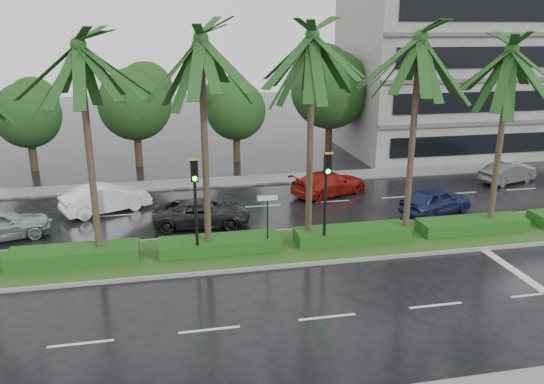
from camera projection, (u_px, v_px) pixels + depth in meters
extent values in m
plane|color=black|center=(293.00, 257.00, 22.68)|extent=(120.00, 120.00, 0.00)
cube|color=gray|center=(249.00, 180.00, 33.89)|extent=(40.00, 2.00, 0.12)
cube|color=gray|center=(287.00, 247.00, 23.59)|extent=(36.00, 4.00, 0.14)
cube|color=#2E551C|center=(287.00, 245.00, 23.57)|extent=(35.60, 3.70, 0.02)
cube|color=#254D16|center=(74.00, 255.00, 21.77)|extent=(5.20, 1.40, 0.60)
cube|color=#254D16|center=(220.00, 244.00, 22.91)|extent=(5.20, 1.40, 0.60)
cube|color=#254D16|center=(352.00, 234.00, 24.05)|extent=(5.20, 1.40, 0.60)
cube|color=#254D16|center=(472.00, 225.00, 25.19)|extent=(5.20, 1.40, 0.60)
cube|color=silver|center=(31.00, 221.00, 26.95)|extent=(2.00, 0.12, 0.01)
cube|color=silver|center=(81.00, 344.00, 16.48)|extent=(2.00, 0.12, 0.01)
cube|color=silver|center=(113.00, 216.00, 27.71)|extent=(2.00, 0.12, 0.01)
cube|color=silver|center=(209.00, 330.00, 17.24)|extent=(2.00, 0.12, 0.01)
cube|color=silver|center=(190.00, 211.00, 28.47)|extent=(2.00, 0.12, 0.01)
cube|color=silver|center=(327.00, 317.00, 18.00)|extent=(2.00, 0.12, 0.01)
cube|color=silver|center=(263.00, 206.00, 29.23)|extent=(2.00, 0.12, 0.01)
cube|color=silver|center=(436.00, 305.00, 18.75)|extent=(2.00, 0.12, 0.01)
cube|color=silver|center=(332.00, 201.00, 29.99)|extent=(2.00, 0.12, 0.01)
cube|color=silver|center=(535.00, 294.00, 19.51)|extent=(2.00, 0.12, 0.01)
cube|color=silver|center=(398.00, 197.00, 30.74)|extent=(2.00, 0.12, 0.01)
cube|color=silver|center=(461.00, 193.00, 31.50)|extent=(2.00, 0.12, 0.01)
cube|color=silver|center=(521.00, 189.00, 32.26)|extent=(2.00, 0.12, 0.01)
cube|color=silver|center=(514.00, 270.00, 21.48)|extent=(0.40, 6.00, 0.01)
cylinder|color=#3B2D22|center=(90.00, 159.00, 20.86)|extent=(0.28, 0.28, 8.65)
cylinder|color=#3B2D22|center=(100.00, 254.00, 22.08)|extent=(0.40, 0.40, 0.44)
cylinder|color=#3B2D22|center=(205.00, 152.00, 21.50)|extent=(0.28, 0.28, 8.87)
cylinder|color=#3B2D22|center=(209.00, 248.00, 22.75)|extent=(0.40, 0.40, 0.44)
cylinder|color=#3B2D22|center=(310.00, 144.00, 22.61)|extent=(0.28, 0.28, 8.98)
cylinder|color=#3B2D22|center=(308.00, 237.00, 23.88)|extent=(0.40, 0.40, 0.44)
cylinder|color=#3B2D22|center=(412.00, 143.00, 23.10)|extent=(0.28, 0.28, 8.90)
cylinder|color=#3B2D22|center=(405.00, 233.00, 24.36)|extent=(0.40, 0.40, 0.44)
cylinder|color=#3B2D22|center=(500.00, 143.00, 24.32)|extent=(0.28, 0.28, 8.36)
cylinder|color=#3B2D22|center=(489.00, 224.00, 25.49)|extent=(0.40, 0.40, 0.44)
cylinder|color=black|center=(196.00, 220.00, 21.75)|extent=(0.12, 0.12, 3.40)
cube|color=black|center=(194.00, 171.00, 20.94)|extent=(0.30, 0.18, 0.90)
cube|color=gold|center=(194.00, 160.00, 20.68)|extent=(0.34, 0.12, 0.06)
cylinder|color=black|center=(194.00, 164.00, 20.76)|extent=(0.18, 0.04, 0.18)
cylinder|color=black|center=(194.00, 171.00, 20.85)|extent=(0.18, 0.04, 0.18)
cylinder|color=#0CE519|center=(195.00, 179.00, 20.93)|extent=(0.18, 0.04, 0.18)
cylinder|color=black|center=(325.00, 211.00, 22.79)|extent=(0.12, 0.12, 3.40)
cube|color=black|center=(328.00, 164.00, 21.98)|extent=(0.30, 0.18, 0.90)
cube|color=gold|center=(329.00, 153.00, 21.73)|extent=(0.34, 0.12, 0.06)
cylinder|color=black|center=(329.00, 157.00, 21.80)|extent=(0.18, 0.04, 0.18)
cylinder|color=black|center=(328.00, 164.00, 21.89)|extent=(0.18, 0.04, 0.18)
cylinder|color=#0CE519|center=(328.00, 171.00, 21.98)|extent=(0.18, 0.04, 0.18)
cylinder|color=black|center=(267.00, 223.00, 22.53)|extent=(0.06, 0.06, 2.60)
cube|color=#0C5926|center=(268.00, 198.00, 22.16)|extent=(0.95, 0.04, 0.30)
cube|color=white|center=(268.00, 198.00, 22.13)|extent=(0.85, 0.01, 0.22)
cylinder|color=#342717|center=(33.00, 156.00, 36.09)|extent=(0.52, 0.52, 2.13)
sphere|color=#183E17|center=(27.00, 115.00, 35.27)|extent=(4.39, 4.39, 4.39)
sphere|color=#183E17|center=(27.00, 102.00, 35.30)|extent=(3.29, 3.29, 3.29)
cylinder|color=#342717|center=(138.00, 149.00, 37.37)|extent=(0.52, 0.52, 2.44)
sphere|color=#183E17|center=(135.00, 104.00, 36.43)|extent=(5.02, 5.02, 5.02)
sphere|color=#183E17|center=(134.00, 89.00, 36.42)|extent=(3.76, 3.76, 3.76)
cylinder|color=#342717|center=(237.00, 147.00, 38.75)|extent=(0.52, 0.52, 2.08)
sphere|color=#183E17|center=(236.00, 110.00, 37.95)|extent=(4.28, 4.28, 4.28)
sphere|color=#183E17|center=(235.00, 98.00, 37.98)|extent=(3.21, 3.21, 3.21)
cylinder|color=#342717|center=(329.00, 138.00, 39.97)|extent=(0.52, 0.52, 2.83)
sphere|color=#183E17|center=(330.00, 89.00, 38.88)|extent=(5.82, 5.82, 5.82)
sphere|color=#183E17|center=(329.00, 73.00, 38.82)|extent=(4.36, 4.36, 4.36)
cylinder|color=#342717|center=(415.00, 136.00, 41.32)|extent=(0.52, 0.52, 2.63)
sphere|color=#183E17|center=(418.00, 92.00, 40.31)|extent=(5.41, 5.41, 5.41)
sphere|color=#183E17|center=(417.00, 77.00, 40.28)|extent=(4.06, 4.06, 4.06)
cube|color=slate|center=(452.00, 74.00, 40.97)|extent=(16.00, 10.00, 12.00)
imported|color=white|center=(106.00, 198.00, 28.07)|extent=(3.33, 4.81, 1.50)
imported|color=#252427|center=(202.00, 213.00, 26.15)|extent=(2.58, 4.92, 1.32)
imported|color=maroon|center=(329.00, 183.00, 31.04)|extent=(3.60, 5.20, 1.40)
imported|color=navy|center=(436.00, 201.00, 27.86)|extent=(2.93, 4.46, 1.41)
imported|color=#4D5052|center=(507.00, 173.00, 33.44)|extent=(2.48, 4.13, 1.28)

